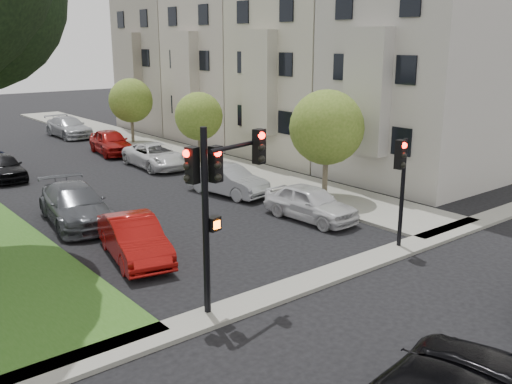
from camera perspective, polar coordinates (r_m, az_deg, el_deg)
ground at (r=15.53m, az=11.86°, el=-10.89°), size 140.00×140.00×0.00m
sidewalk_right at (r=37.79m, az=-10.16°, el=4.57°), size 3.50×44.00×0.12m
sidewalk_cross at (r=16.71m, az=6.53°, el=-8.52°), size 60.00×1.00×0.12m
house_a at (r=28.79m, az=16.32°, el=14.83°), size 7.70×7.55×15.97m
house_b at (r=33.70m, az=5.51°, el=15.26°), size 7.70×7.55×15.97m
house_c at (r=39.43m, az=-2.38°, el=15.25°), size 7.70×7.55×15.97m
house_d at (r=45.68m, az=-8.18°, el=15.06°), size 7.70×7.55×15.97m
small_tree_a at (r=24.22m, az=7.07°, el=6.42°), size 3.16×3.16×4.74m
small_tree_b at (r=31.80m, az=-5.75°, el=7.54°), size 2.66×2.66×3.98m
small_tree_c at (r=38.77m, az=-12.41°, el=8.92°), size 2.88×2.88×4.33m
traffic_signal_main at (r=13.72m, az=-3.91°, el=0.56°), size 2.33×0.67×4.76m
traffic_signal_secondary at (r=18.74m, az=14.32°, el=1.80°), size 0.49×0.39×3.70m
car_parked_0 at (r=21.89m, az=5.48°, el=-1.08°), size 1.83×4.05×1.35m
car_parked_1 at (r=25.41m, az=-2.83°, el=1.19°), size 2.08×4.20×1.32m
car_parked_2 at (r=31.42m, az=-10.00°, el=3.60°), size 2.32×4.73×1.29m
car_parked_3 at (r=35.73m, az=-14.31°, el=4.86°), size 2.31×4.54×1.48m
car_parked_4 at (r=43.11m, az=-18.23°, el=6.19°), size 2.07×4.92×1.42m
car_parked_5 at (r=18.28m, az=-12.07°, el=-4.58°), size 2.25×4.34×1.36m
car_parked_6 at (r=22.41m, az=-17.62°, el=-1.22°), size 2.72×5.22×1.44m
car_parked_7 at (r=30.82m, az=-23.92°, el=2.32°), size 1.62×3.84×1.30m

